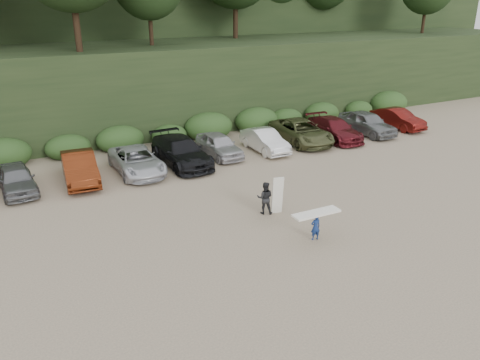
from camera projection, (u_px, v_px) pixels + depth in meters
ground at (263, 234)px, 19.43m from camera, size 120.00×120.00×0.00m
parked_cars at (142, 158)px, 26.35m from camera, size 39.85×6.14×1.65m
child_surfer at (316, 221)px, 18.70m from camera, size 2.05×0.61×1.22m
adult_surfer at (266, 198)px, 21.06m from camera, size 1.21×0.91×1.78m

